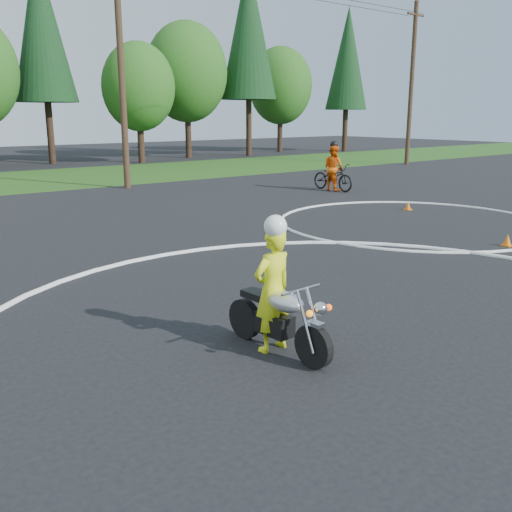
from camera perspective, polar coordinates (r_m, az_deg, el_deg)
course_markings at (r=11.29m, az=12.73°, el=-2.72°), size 19.05×19.05×0.12m
primary_motorcycle at (r=7.78m, az=2.34°, el=-6.22°), size 0.68×1.96×1.03m
rider_primary_grp at (r=7.74m, az=1.69°, el=-3.04°), size 0.65×0.44×1.91m
rider_second_grp at (r=24.88m, az=7.72°, el=8.22°), size 0.79×2.21×2.11m
traffic_cones at (r=11.53m, az=23.78°, el=-2.57°), size 19.29×14.76×0.30m
treeline at (r=42.69m, az=-9.35°, el=18.40°), size 38.20×8.10×14.52m
utility_poles at (r=26.02m, az=-13.35°, el=18.05°), size 41.60×1.12×10.00m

